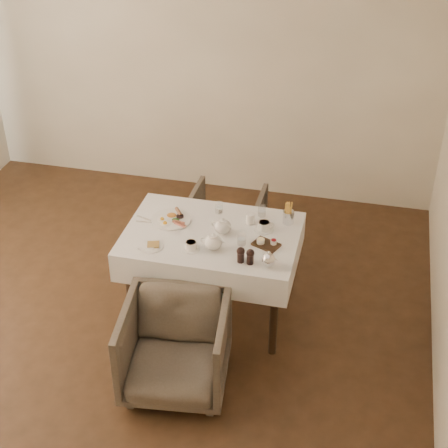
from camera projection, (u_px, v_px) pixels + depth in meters
table at (212, 246)px, 5.10m from camera, size 1.28×0.88×0.75m
armchair_near at (175, 348)px, 4.64m from camera, size 0.78×0.80×0.66m
armchair_far at (226, 223)px, 6.00m from camera, size 0.63×0.65×0.58m
breakfast_plate at (172, 219)px, 5.18m from camera, size 0.30×0.30×0.04m
side_plate at (151, 246)px, 4.88m from camera, size 0.17×0.17×0.02m
teapot_centre at (223, 226)px, 5.00m from camera, size 0.19×0.16×0.14m
teapot_front at (213, 241)px, 4.83m from camera, size 0.17×0.14×0.14m
creamer at (250, 218)px, 5.12m from camera, size 0.09×0.09×0.08m
teacup_near at (191, 246)px, 4.85m from camera, size 0.13×0.13×0.06m
teacup_far at (264, 226)px, 5.05m from camera, size 0.14×0.14×0.07m
glass_left at (219, 208)px, 5.25m from camera, size 0.06×0.06×0.09m
glass_mid at (242, 239)px, 4.89m from camera, size 0.08×0.08×0.09m
glass_right at (262, 211)px, 5.21m from camera, size 0.07×0.07×0.09m
condiment_board at (266, 244)px, 4.90m from camera, size 0.22×0.19×0.05m
pepper_mill_left at (241, 255)px, 4.71m from camera, size 0.06×0.06×0.12m
pepper_mill_right at (250, 256)px, 4.69m from camera, size 0.06×0.06×0.12m
silver_pot at (269, 259)px, 4.66m from camera, size 0.14×0.13×0.13m
fries_cup at (289, 214)px, 5.11m from camera, size 0.09×0.09×0.18m
cutlery_fork at (147, 219)px, 5.19m from camera, size 0.19×0.08×0.00m
cutlery_knife at (147, 222)px, 5.16m from camera, size 0.17×0.03×0.00m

